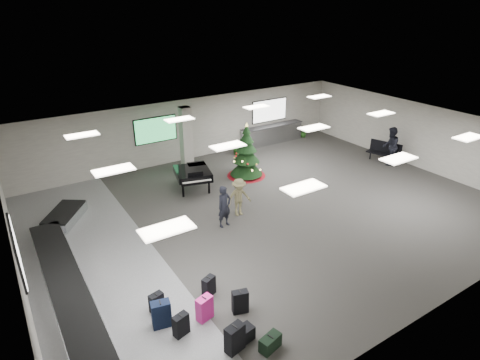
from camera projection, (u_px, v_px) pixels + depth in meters
ground at (271, 210)px, 16.25m from camera, size 18.00×18.00×0.00m
room_envelope at (255, 153)px, 15.61m from camera, size 18.02×14.02×3.21m
baggage_carousel at (67, 272)px, 12.24m from camera, size 2.28×9.71×0.43m
service_counter at (272, 134)px, 23.57m from camera, size 4.05×0.65×1.08m
suitcase_0 at (235, 338)px, 9.63m from camera, size 0.53×0.37×0.77m
suitcase_1 at (240, 302)px, 10.85m from camera, size 0.49×0.35×0.70m
pink_suitcase at (205, 308)px, 10.60m from camera, size 0.49×0.36×0.71m
suitcase_3 at (209, 286)px, 11.49m from camera, size 0.45×0.35×0.62m
navy_suitcase at (161, 314)px, 10.36m from camera, size 0.54×0.39×0.78m
suitcase_5 at (181, 325)px, 10.12m from camera, size 0.45×0.32×0.63m
green_duffel at (270, 343)px, 9.75m from camera, size 0.62×0.42×0.40m
suitcase_8 at (157, 303)px, 10.90m from camera, size 0.42×0.30×0.58m
black_duffel at (243, 335)px, 9.96m from camera, size 0.63×0.41×0.40m
christmas_tree at (246, 158)px, 19.04m from camera, size 1.86×1.86×2.65m
grand_piano at (193, 173)px, 17.71m from camera, size 1.86×2.19×1.08m
bench at (385, 151)px, 20.83m from camera, size 1.04×1.75×1.05m
traveler_a at (224, 207)px, 14.81m from camera, size 0.64×0.47×1.62m
traveler_b at (239, 197)px, 15.59m from camera, size 1.05×0.67×1.54m
traveler_bench at (390, 146)px, 20.35m from camera, size 1.21×1.15×1.96m
potted_plant_left at (236, 147)px, 21.86m from camera, size 0.56×0.57×0.81m
potted_plant_right at (303, 131)px, 24.66m from camera, size 0.57×0.57×0.75m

